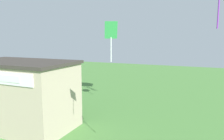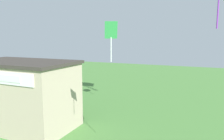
% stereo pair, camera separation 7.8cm
% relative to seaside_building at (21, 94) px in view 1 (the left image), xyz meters
% --- Properties ---
extents(seaside_building, '(9.19, 5.24, 5.62)m').
position_rel_seaside_building_xyz_m(seaside_building, '(0.00, 0.00, 0.00)').
color(seaside_building, '#B7A88E').
rests_on(seaside_building, ground_plane).
extents(kite_green_diamond, '(0.71, 0.56, 2.06)m').
position_rel_seaside_building_xyz_m(kite_green_diamond, '(9.61, -3.01, 4.83)').
color(kite_green_diamond, green).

